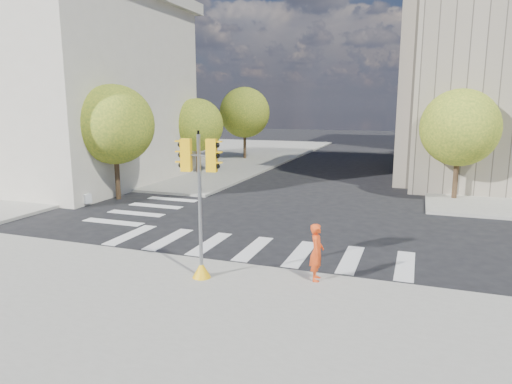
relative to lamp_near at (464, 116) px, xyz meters
The scene contains 15 objects.
ground 16.76m from the lamp_near, 119.74° to the right, with size 160.00×160.00×0.00m, color black.
sidewalk_near 26.63m from the lamp_near, 107.74° to the right, with size 30.00×14.00×0.15m, color gray.
sidewalk_far_left 30.79m from the lamp_near, 156.80° to the left, with size 28.00×40.00×0.15m, color gray.
classical_building 28.70m from the lamp_near, 167.91° to the right, with size 19.00×15.00×12.70m.
tree_lw_near 21.03m from the lamp_near, 151.61° to the right, with size 4.40×4.40×6.41m.
tree_lw_mid 18.52m from the lamp_near, behind, with size 4.00×4.00×5.77m.
tree_lw_far 21.03m from the lamp_near, 151.61° to the left, with size 4.80×4.80×6.95m.
tree_re_near 4.07m from the lamp_near, 97.13° to the right, with size 4.20×4.20×6.16m.
tree_re_mid 8.02m from the lamp_near, 93.58° to the left, with size 4.60×4.60×6.66m.
tree_re_far 20.02m from the lamp_near, 91.43° to the left, with size 4.00×4.00×5.88m.
lamp_near is the anchor object (origin of this frame).
lamp_far 14.00m from the lamp_near, 90.00° to the left, with size 0.35×0.18×8.11m.
traffic_signal 21.48m from the lamp_near, 113.40° to the right, with size 1.08×0.56×4.42m.
photographer 19.63m from the lamp_near, 105.51° to the right, with size 0.63×0.41×1.73m, color #E14315.
planter_wall 24.87m from the lamp_near, 152.24° to the right, with size 6.00×0.40×0.50m, color silver.
Camera 1 is at (5.50, -17.33, 5.30)m, focal length 32.00 mm.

